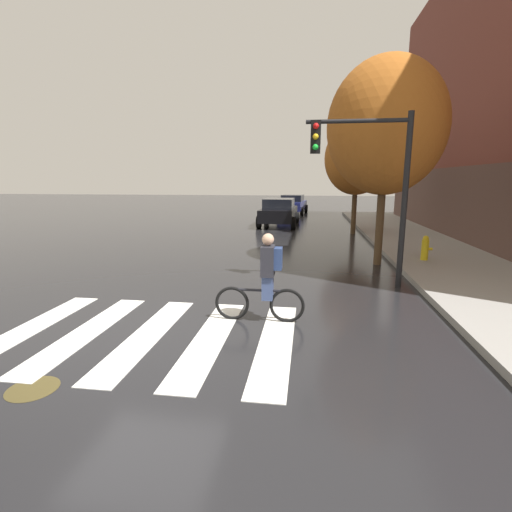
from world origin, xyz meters
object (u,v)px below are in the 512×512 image
Objects in this scene: sedan_far at (293,204)px; traffic_light_near at (371,171)px; cyclist at (266,278)px; fire_hydrant at (425,248)px; sedan_mid at (279,212)px; street_tree_near at (386,127)px; manhole_cover at (33,389)px; street_tree_mid at (357,158)px.

sedan_far is 1.07× the size of traffic_light_near.
fire_hydrant is (4.44, 5.57, -0.31)m from cyclist.
sedan_mid reaches higher than fire_hydrant.
sedan_mid is 11.15m from street_tree_near.
cyclist is at bearing -118.88° from street_tree_near.
traffic_light_near reaches higher than manhole_cover.
fire_hydrant is at bearing 49.34° from manhole_cover.
traffic_light_near is 3.03m from street_tree_near.
sedan_far is 18.50m from fire_hydrant.
fire_hydrant is at bearing -74.53° from sedan_far.
sedan_far is at bearing 107.50° from street_tree_mid.
street_tree_mid is (-1.46, 6.80, 3.14)m from fire_hydrant.
fire_hydrant is (2.24, 2.80, -2.33)m from traffic_light_near.
manhole_cover is at bearing -134.52° from cyclist.
traffic_light_near is 0.68× the size of street_tree_near.
street_tree_near is (5.68, 8.14, 4.18)m from manhole_cover.
sedan_far is at bearing 91.22° from cyclist.
cyclist reaches higher than manhole_cover.
sedan_far is at bearing 100.89° from street_tree_near.
cyclist is 13.03m from street_tree_mid.
street_tree_mid reaches higher than sedan_far.
street_tree_mid is at bearing 85.36° from traffic_light_near.
fire_hydrant is (4.93, -17.83, -0.24)m from sedan_far.
street_tree_mid is at bearing 69.38° from manhole_cover.
street_tree_mid is at bearing 102.10° from fire_hydrant.
manhole_cover is 26.26m from sedan_far.
sedan_mid is (1.76, 18.02, 0.81)m from manhole_cover.
fire_hydrant is 7.63m from street_tree_mid.
street_tree_mid is (3.94, -2.89, 2.85)m from sedan_mid.
cyclist is 0.28× the size of street_tree_near.
manhole_cover is 10.99m from fire_hydrant.
street_tree_near reaches higher than manhole_cover.
sedan_mid reaches higher than manhole_cover.
traffic_light_near is 5.38× the size of fire_hydrant.
sedan_far is 0.82× the size of street_tree_mid.
street_tree_mid reaches higher than sedan_mid.
street_tree_near is (3.92, -9.88, 3.36)m from sedan_mid.
cyclist reaches higher than sedan_far.
fire_hydrant is at bearing 51.44° from cyclist.
street_tree_near is at bearing -68.34° from sedan_mid.
traffic_light_near is (4.91, 5.52, 2.86)m from manhole_cover.
fire_hydrant reaches higher than manhole_cover.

